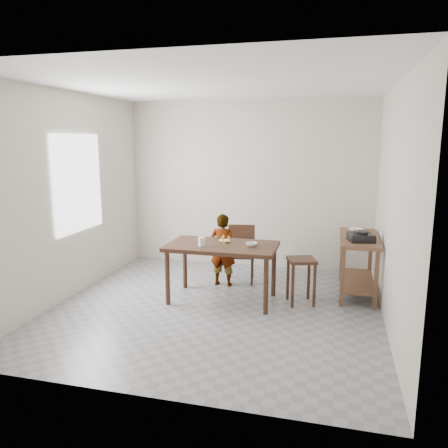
% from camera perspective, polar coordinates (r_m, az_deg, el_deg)
% --- Properties ---
extents(floor, '(4.00, 4.00, 0.04)m').
position_cam_1_polar(floor, '(5.58, -1.05, -11.11)').
color(floor, gray).
rests_on(floor, ground).
extents(ceiling, '(4.00, 4.00, 0.04)m').
position_cam_1_polar(ceiling, '(5.21, -1.15, 18.06)').
color(ceiling, white).
rests_on(ceiling, wall_back).
extents(wall_back, '(4.00, 0.04, 2.70)m').
position_cam_1_polar(wall_back, '(7.17, 3.24, 5.12)').
color(wall_back, beige).
rests_on(wall_back, ground).
extents(wall_front, '(4.00, 0.04, 2.70)m').
position_cam_1_polar(wall_front, '(3.35, -10.40, -1.71)').
color(wall_front, beige).
rests_on(wall_front, ground).
extents(wall_left, '(0.04, 4.00, 2.70)m').
position_cam_1_polar(wall_left, '(6.08, -19.80, 3.45)').
color(wall_left, beige).
rests_on(wall_left, ground).
extents(wall_right, '(0.04, 4.00, 2.70)m').
position_cam_1_polar(wall_right, '(5.07, 21.47, 1.97)').
color(wall_right, beige).
rests_on(wall_right, ground).
extents(window_pane, '(0.02, 1.10, 1.30)m').
position_cam_1_polar(window_pane, '(6.20, -18.48, 5.06)').
color(window_pane, silver).
rests_on(window_pane, wall_left).
extents(dining_table, '(1.40, 0.80, 0.75)m').
position_cam_1_polar(dining_table, '(5.72, -0.25, -6.34)').
color(dining_table, '#372014').
rests_on(dining_table, floor).
extents(prep_counter, '(0.50, 1.20, 0.80)m').
position_cam_1_polar(prep_counter, '(6.22, 17.04, -5.17)').
color(prep_counter, brown).
rests_on(prep_counter, floor).
extents(child, '(0.40, 0.27, 1.05)m').
position_cam_1_polar(child, '(6.27, -0.17, -3.39)').
color(child, white).
rests_on(child, floor).
extents(dining_chair, '(0.46, 0.46, 0.82)m').
position_cam_1_polar(dining_chair, '(6.46, 2.22, -3.98)').
color(dining_chair, '#372014').
rests_on(dining_chair, floor).
extents(stool, '(0.43, 0.43, 0.59)m').
position_cam_1_polar(stool, '(5.72, 10.02, -7.34)').
color(stool, '#372014').
rests_on(stool, floor).
extents(glass_tumbler, '(0.09, 0.09, 0.11)m').
position_cam_1_polar(glass_tumbler, '(5.55, -2.93, -2.29)').
color(glass_tumbler, white).
rests_on(glass_tumbler, dining_table).
extents(small_bowl, '(0.18, 0.18, 0.05)m').
position_cam_1_polar(small_bowl, '(5.54, 3.60, -2.66)').
color(small_bowl, silver).
rests_on(small_bowl, dining_table).
extents(banana, '(0.20, 0.17, 0.06)m').
position_cam_1_polar(banana, '(5.72, 0.11, -2.13)').
color(banana, gold).
rests_on(banana, dining_table).
extents(serving_bowl, '(0.24, 0.24, 0.05)m').
position_cam_1_polar(serving_bowl, '(6.40, 16.81, -0.79)').
color(serving_bowl, silver).
rests_on(serving_bowl, prep_counter).
extents(gas_burner, '(0.36, 0.36, 0.10)m').
position_cam_1_polar(gas_burner, '(5.85, 17.43, -1.65)').
color(gas_burner, black).
rests_on(gas_burner, prep_counter).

